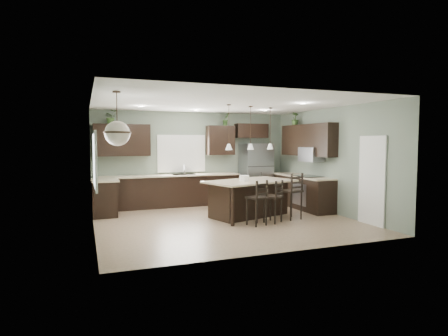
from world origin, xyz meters
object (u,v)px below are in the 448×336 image
Objects in this scene: refrigerator at (256,173)px; bar_stool_left at (257,203)px; plant_back_left at (111,117)px; serving_dish at (244,178)px; bar_stool_center at (273,201)px; bar_stool_right at (291,196)px; kitchen_island at (250,198)px.

refrigerator is 1.77× the size of bar_stool_left.
plant_back_left reaches higher than refrigerator.
bar_stool_left is at bearing -115.12° from refrigerator.
refrigerator is 7.71× the size of serving_dish.
bar_stool_center is 0.88× the size of bar_stool_right.
refrigerator reaches higher than serving_dish.
bar_stool_left reaches higher than bar_stool_center.
bar_stool_left is 1.03× the size of bar_stool_center.
bar_stool_center is at bearing -42.40° from plant_back_left.
plant_back_left is (-2.92, 3.24, 2.07)m from bar_stool_left.
plant_back_left reaches higher than serving_dish.
serving_dish is at bearing 136.79° from bar_stool_right.
serving_dish reaches higher than bar_stool_center.
refrigerator is 1.83× the size of bar_stool_center.
refrigerator is at bearing 70.70° from bar_stool_right.
serving_dish is (-0.19, -0.06, 0.53)m from kitchen_island.
bar_stool_center is at bearing -63.94° from serving_dish.
bar_stool_left is 0.50m from bar_stool_center.
plant_back_left is (-3.02, 2.32, 1.60)m from serving_dish.
bar_stool_left is at bearing -124.03° from kitchen_island.
kitchen_island is 1.02m from bar_stool_left.
serving_dish is at bearing -37.55° from plant_back_left.
kitchen_island is 2.20× the size of bar_stool_center.
plant_back_left is (-3.41, 3.11, 2.08)m from bar_stool_center.
serving_dish is (-1.33, -2.14, 0.07)m from refrigerator.
bar_stool_right reaches higher than serving_dish.
bar_stool_center is 5.06m from plant_back_left.
serving_dish is at bearing 84.69° from bar_stool_center.
bar_stool_left is (-1.43, -3.06, -0.40)m from refrigerator.
refrigerator is 4.86× the size of plant_back_left.
kitchen_island is 9.27× the size of serving_dish.
refrigerator is at bearing -2.47° from plant_back_left.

